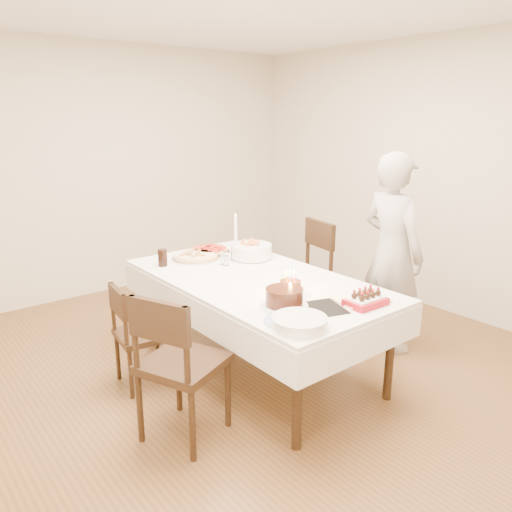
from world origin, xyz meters
TOP-DOWN VIEW (x-y plane):
  - floor at (0.00, 0.00)m, footprint 5.00×5.00m
  - wall_back at (0.00, 2.50)m, footprint 4.50×0.04m
  - wall_right at (2.25, 0.00)m, footprint 0.04×5.00m
  - dining_table at (-0.03, -0.01)m, footprint 1.72×2.38m
  - chair_right_savory at (0.81, 0.39)m, footprint 0.60×0.60m
  - chair_left_savory at (-0.83, 0.32)m, footprint 0.45×0.45m
  - chair_left_dessert at (-0.92, -0.41)m, footprint 0.65×0.65m
  - person at (1.10, -0.40)m, footprint 0.47×0.65m
  - pizza_white at (-0.12, 0.72)m, footprint 0.44×0.44m
  - pizza_pepperoni at (0.10, 0.82)m, footprint 0.45×0.45m
  - red_placemat at (0.35, 0.57)m, footprint 0.28×0.28m
  - pasta_bowl at (0.28, 0.45)m, footprint 0.44×0.44m
  - taper_candle at (0.15, 0.50)m, footprint 0.11×0.11m
  - shaker_pair at (-0.02, 0.40)m, footprint 0.11×0.11m
  - cola_glass at (-0.43, 0.72)m, footprint 0.08×0.08m
  - layer_cake at (-0.26, -0.58)m, footprint 0.35×0.35m
  - cake_board at (-0.10, -0.76)m, footprint 0.36×0.36m
  - birthday_cake at (-0.06, -0.43)m, footprint 0.15×0.15m
  - strawberry_box at (0.17, -0.90)m, footprint 0.27×0.19m
  - box_lid at (0.21, -0.83)m, footprint 0.38×0.29m
  - plate_stack at (-0.41, -0.89)m, footprint 0.39×0.39m
  - china_plate at (-0.42, -0.77)m, footprint 0.34×0.34m

SIDE VIEW (x-z plane):
  - floor at x=0.00m, z-range 0.00..0.00m
  - dining_table at x=-0.03m, z-range 0.00..0.75m
  - chair_left_savory at x=-0.83m, z-range 0.00..0.79m
  - chair_left_dessert at x=-0.92m, z-range 0.00..0.97m
  - chair_right_savory at x=0.81m, z-range 0.00..1.01m
  - red_placemat at x=0.35m, z-range 0.75..0.75m
  - cake_board at x=-0.10m, z-range 0.74..0.76m
  - box_lid at x=0.21m, z-range 0.74..0.76m
  - china_plate at x=-0.42m, z-range 0.75..0.76m
  - pizza_white at x=-0.12m, z-range 0.75..0.79m
  - pizza_pepperoni at x=0.10m, z-range 0.75..0.79m
  - plate_stack at x=-0.41m, z-range 0.75..0.82m
  - strawberry_box at x=0.17m, z-range 0.75..0.82m
  - shaker_pair at x=-0.02m, z-range 0.75..0.86m
  - layer_cake at x=-0.26m, z-range 0.75..0.87m
  - pasta_bowl at x=0.28m, z-range 0.76..0.87m
  - cola_glass at x=-0.43m, z-range 0.75..0.89m
  - birthday_cake at x=-0.06m, z-range 0.76..0.91m
  - person at x=1.10m, z-range 0.00..1.67m
  - taper_candle at x=0.15m, z-range 0.75..1.16m
  - wall_back at x=0.00m, z-range 0.00..2.70m
  - wall_right at x=2.25m, z-range 0.00..2.70m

